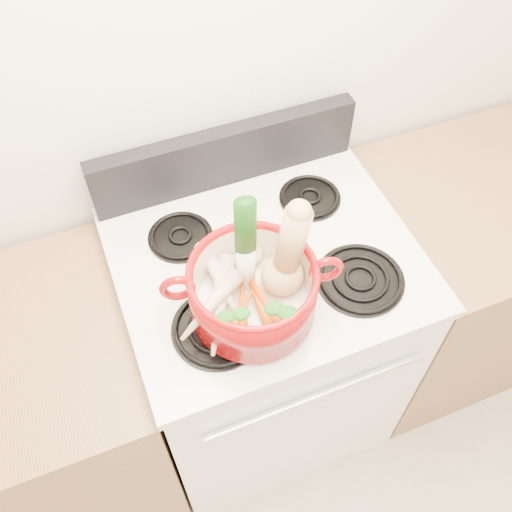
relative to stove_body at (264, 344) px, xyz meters
name	(u,v)px	position (x,y,z in m)	size (l,w,h in m)	color
wall_back	(214,65)	(0.00, 0.35, 0.84)	(3.50, 0.02, 2.60)	white
stove_body	(264,344)	(0.00, 0.00, 0.00)	(0.76, 0.65, 0.92)	white
cooktop	(266,259)	(0.00, 0.00, 0.47)	(0.78, 0.67, 0.03)	silver
control_backsplash	(226,156)	(0.00, 0.30, 0.58)	(0.76, 0.05, 0.18)	black
oven_handle	(317,397)	(0.00, -0.34, 0.32)	(0.02, 0.02, 0.60)	silver
burner_front_left	(218,328)	(-0.19, -0.16, 0.50)	(0.22, 0.22, 0.02)	black
burner_front_right	(360,278)	(0.19, -0.16, 0.50)	(0.22, 0.22, 0.02)	black
burner_back_left	(180,236)	(-0.19, 0.14, 0.50)	(0.17, 0.17, 0.02)	black
burner_back_right	(310,197)	(0.19, 0.14, 0.50)	(0.17, 0.17, 0.02)	black
dutch_oven	(253,291)	(-0.09, -0.14, 0.58)	(0.30, 0.30, 0.15)	maroon
pot_handle_left	(177,288)	(-0.26, -0.11, 0.63)	(0.08, 0.08, 0.02)	maroon
pot_handle_right	(326,269)	(0.07, -0.18, 0.63)	(0.08, 0.08, 0.02)	maroon
squash	(286,253)	(-0.01, -0.13, 0.67)	(0.11, 0.11, 0.26)	tan
leek	(245,244)	(-0.09, -0.09, 0.70)	(0.05, 0.05, 0.31)	white
ginger	(247,258)	(-0.07, -0.04, 0.56)	(0.08, 0.05, 0.04)	tan
parsnip_0	(220,304)	(-0.17, -0.14, 0.56)	(0.05, 0.05, 0.25)	beige
parsnip_1	(219,302)	(-0.17, -0.13, 0.56)	(0.04, 0.04, 0.18)	beige
parsnip_2	(220,278)	(-0.15, -0.08, 0.58)	(0.05, 0.05, 0.21)	beige
parsnip_3	(210,305)	(-0.20, -0.14, 0.58)	(0.04, 0.04, 0.20)	beige
carrot_0	(259,301)	(-0.09, -0.16, 0.56)	(0.03, 0.03, 0.17)	#DB620A
carrot_1	(242,309)	(-0.13, -0.17, 0.56)	(0.03, 0.03, 0.13)	#BE4609
carrot_2	(266,304)	(-0.08, -0.18, 0.57)	(0.03, 0.03, 0.18)	#DA3E0A
carrot_3	(239,315)	(-0.15, -0.19, 0.57)	(0.03, 0.03, 0.14)	#C04309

